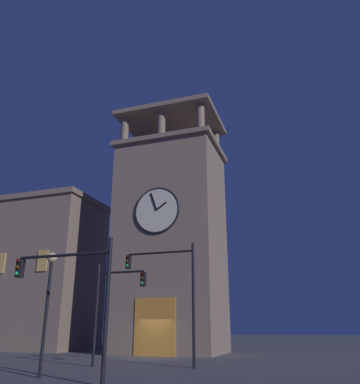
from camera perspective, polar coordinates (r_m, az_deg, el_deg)
The scene contains 7 objects.
ground_plane at distance 28.85m, azimuth -4.69°, elevation -22.77°, with size 200.00×200.00×0.00m, color #4C4C51.
clocktower at distance 33.86m, azimuth -1.32°, elevation -6.79°, with size 8.90×7.14×23.21m.
adjacent_wing_building at distance 43.83m, azimuth -23.64°, elevation -10.79°, with size 18.60×7.56×14.00m.
traffic_signal_near at distance 22.26m, azimuth -9.76°, elevation -14.80°, with size 2.91×0.41×5.30m.
traffic_signal_mid at distance 16.07m, azimuth -15.09°, elevation -12.82°, with size 4.30×0.41×5.21m.
traffic_signal_far at distance 21.86m, azimuth -1.26°, elevation -12.98°, with size 4.04×0.41×6.31m.
street_lamp at distance 18.40m, azimuth -18.43°, elevation -13.00°, with size 0.44×0.44×5.07m.
Camera 1 is at (-11.30, 26.47, 1.91)m, focal length 36.90 mm.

